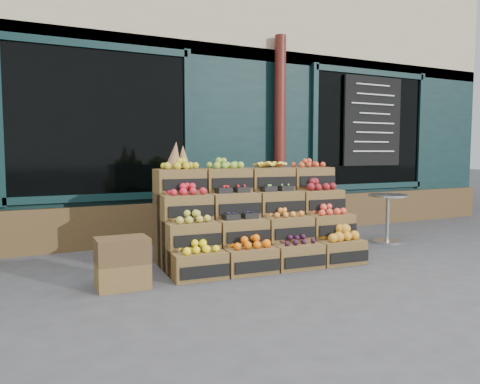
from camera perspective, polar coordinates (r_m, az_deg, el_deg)
name	(u,v)px	position (r m, az deg, el deg)	size (l,w,h in m)	color
ground	(283,270)	(5.44, 5.27, -9.45)	(60.00, 60.00, 0.00)	#3E3E41
shop_facade	(153,101)	(10.04, -10.51, 10.84)	(12.00, 6.24, 4.80)	black
crate_display	(255,225)	(5.77, 1.86, -3.99)	(2.43, 1.31, 1.47)	brown
spare_crates	(122,263)	(4.81, -14.14, -8.38)	(0.52, 0.37, 0.51)	brown
bistro_table	(388,213)	(7.27, 17.55, -2.41)	(0.57, 0.57, 0.72)	silver
shopkeeper	(102,167)	(7.50, -16.45, 2.90)	(0.81, 0.53, 2.22)	#1B6131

